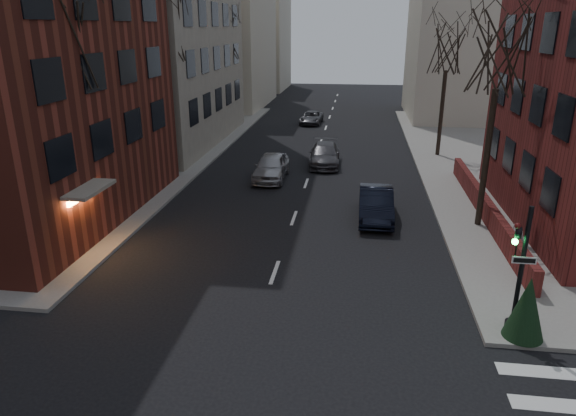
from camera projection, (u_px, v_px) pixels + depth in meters
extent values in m
cube|color=maroon|center=(485.00, 207.00, 25.04)|extent=(0.35, 16.00, 1.00)
cube|color=#BBB49E|center=(205.00, 26.00, 58.91)|extent=(14.00, 16.00, 18.00)
cube|color=#BBB49E|center=(484.00, 36.00, 50.77)|extent=(14.00, 14.00, 16.00)
cube|color=#BBB49E|center=(252.00, 40.00, 75.20)|extent=(10.00, 12.00, 14.00)
cylinder|color=black|center=(521.00, 269.00, 15.37)|extent=(0.14, 0.14, 4.00)
cylinder|color=black|center=(512.00, 324.00, 16.01)|extent=(0.44, 0.44, 0.20)
imported|color=black|center=(517.00, 243.00, 15.12)|extent=(0.16, 0.20, 1.00)
sphere|color=#19FF4C|center=(515.00, 242.00, 15.07)|extent=(0.18, 0.18, 0.18)
cube|color=white|center=(524.00, 260.00, 15.14)|extent=(0.70, 0.03, 0.22)
cylinder|color=#2D231C|center=(77.00, 165.00, 21.73)|extent=(0.28, 0.28, 6.65)
cylinder|color=#2D231C|center=(174.00, 114.00, 32.87)|extent=(0.28, 0.28, 7.00)
cylinder|color=#2D231C|center=(227.00, 93.00, 46.05)|extent=(0.28, 0.28, 6.30)
cylinder|color=#2D231C|center=(486.00, 159.00, 23.28)|extent=(0.28, 0.28, 6.30)
cylinder|color=#2D231C|center=(441.00, 114.00, 36.40)|extent=(0.28, 0.28, 5.95)
cylinder|color=black|center=(160.00, 135.00, 29.23)|extent=(0.12, 0.12, 6.00)
sphere|color=#FFA54C|center=(156.00, 79.00, 28.18)|extent=(0.36, 0.36, 0.36)
cylinder|color=black|center=(239.00, 92.00, 47.89)|extent=(0.12, 0.12, 6.00)
sphere|color=#FFA54C|center=(238.00, 58.00, 46.85)|extent=(0.36, 0.36, 0.36)
imported|color=black|center=(376.00, 204.00, 25.18)|extent=(1.63, 4.67, 1.54)
imported|color=#A9A9AE|center=(271.00, 167.00, 31.71)|extent=(1.91, 4.67, 1.59)
imported|color=#434247|center=(325.00, 155.00, 34.99)|extent=(2.18, 5.01, 1.43)
imported|color=#46464B|center=(311.00, 118.00, 49.73)|extent=(2.17, 4.30, 1.17)
cube|color=white|center=(517.00, 235.00, 22.02)|extent=(0.37, 0.51, 0.82)
cone|color=#173316|center=(527.00, 308.00, 15.23)|extent=(1.36, 1.36, 1.98)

